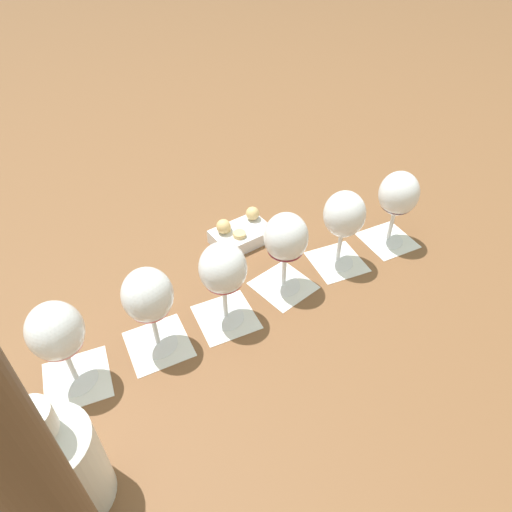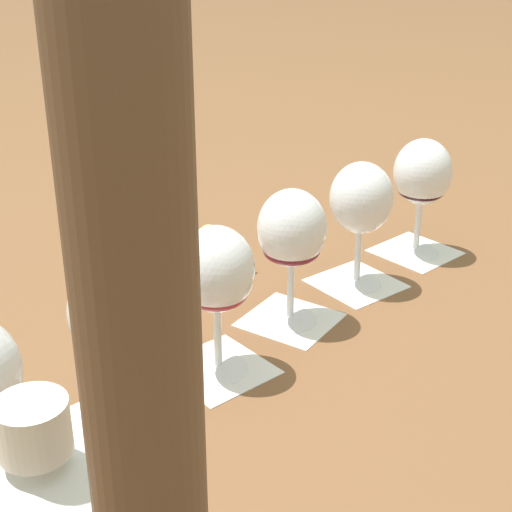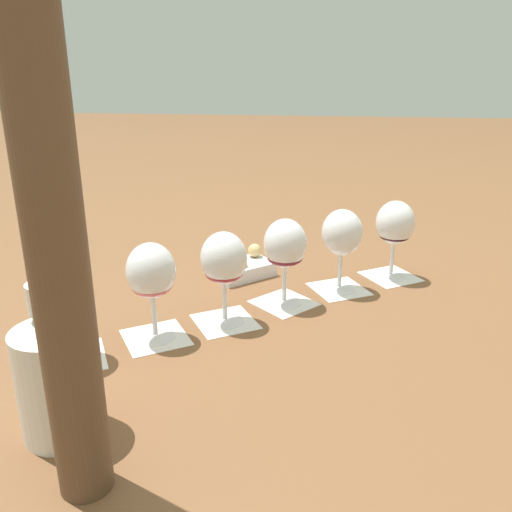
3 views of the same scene
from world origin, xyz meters
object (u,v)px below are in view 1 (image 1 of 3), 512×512
wine_glass_3 (286,240)px  snack_dish (240,233)px  wine_glass_1 (148,299)px  wine_glass_0 (57,334)px  ceramic_vase (59,464)px  wine_glass_2 (223,272)px  wine_glass_5 (398,197)px  wine_glass_4 (344,218)px

wine_glass_3 → snack_dish: 0.20m
wine_glass_3 → snack_dish: (-0.11, 0.14, -0.10)m
wine_glass_1 → snack_dish: size_ratio=1.14×
wine_glass_1 → wine_glass_0: bearing=-143.2°
wine_glass_1 → ceramic_vase: size_ratio=0.82×
wine_glass_1 → wine_glass_2: size_ratio=1.00×
wine_glass_0 → wine_glass_5: bearing=37.7°
wine_glass_0 → wine_glass_5: 0.71m
wine_glass_0 → wine_glass_4: same height
wine_glass_3 → wine_glass_4: 0.14m
wine_glass_1 → wine_glass_5: size_ratio=1.00×
wine_glass_2 → ceramic_vase: (-0.15, -0.34, -0.03)m
wine_glass_0 → wine_glass_3: size_ratio=1.00×
wine_glass_5 → wine_glass_2: bearing=-141.0°
wine_glass_0 → wine_glass_5: (0.56, 0.44, -0.00)m
wine_glass_4 → snack_dish: 0.25m
wine_glass_0 → wine_glass_1: size_ratio=1.00×
wine_glass_2 → wine_glass_3: bearing=43.3°
wine_glass_1 → ceramic_vase: 0.27m
wine_glass_3 → snack_dish: wine_glass_3 is taller
wine_glass_0 → wine_glass_1: same height
wine_glass_1 → wine_glass_5: bearing=37.9°
wine_glass_0 → ceramic_vase: 0.19m
wine_glass_0 → wine_glass_3: 0.42m
wine_glass_2 → wine_glass_3: same height
wine_glass_4 → wine_glass_5: 0.15m
wine_glass_2 → wine_glass_3: 0.14m
wine_glass_4 → wine_glass_2: bearing=-139.7°
wine_glass_2 → wine_glass_5: bearing=39.0°
wine_glass_3 → wine_glass_5: bearing=36.9°
wine_glass_5 → ceramic_vase: bearing=-128.6°
wine_glass_2 → wine_glass_3: (0.10, 0.10, 0.00)m
wine_glass_5 → ceramic_vase: ceramic_vase is taller
wine_glass_4 → wine_glass_0: bearing=-142.0°
wine_glass_1 → snack_dish: wine_glass_1 is taller
wine_glass_2 → ceramic_vase: 0.38m
ceramic_vase → snack_dish: 0.60m
wine_glass_3 → wine_glass_4: size_ratio=1.00×
wine_glass_4 → wine_glass_3: bearing=-142.7°
wine_glass_2 → ceramic_vase: ceramic_vase is taller
snack_dish → wine_glass_0: bearing=-119.5°
wine_glass_5 → snack_dish: bearing=-173.9°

